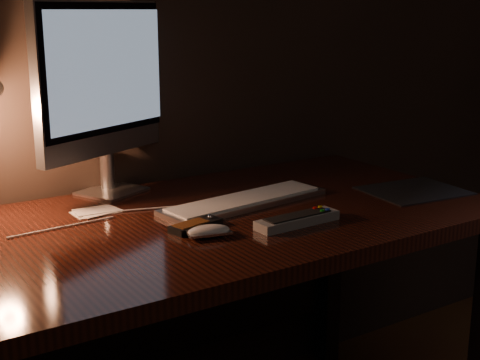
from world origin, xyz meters
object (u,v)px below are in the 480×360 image
desk (170,262)px  keyboard (245,201)px  media_remote (196,225)px  monitor (107,82)px  tv_remote (297,220)px  mouse (209,233)px

desk → keyboard: (0.20, -0.03, 0.14)m
desk → media_remote: (-0.00, -0.14, 0.14)m
desk → monitor: (-0.04, 0.26, 0.43)m
monitor → tv_remote: (0.25, -0.50, -0.29)m
media_remote → tv_remote: (0.21, -0.10, 0.00)m
media_remote → tv_remote: 0.24m
monitor → keyboard: (0.24, -0.29, -0.29)m
keyboard → media_remote: bearing=-159.0°
tv_remote → monitor: bearing=115.0°
tv_remote → desk: bearing=129.3°
monitor → media_remote: (0.04, -0.40, -0.29)m
desk → tv_remote: bearing=-48.8°
mouse → tv_remote: 0.22m
mouse → media_remote: bearing=101.0°
mouse → tv_remote: bearing=3.2°
mouse → media_remote: size_ratio=0.71×
mouse → tv_remote: (0.22, -0.04, 0.00)m
desk → monitor: size_ratio=3.13×
desk → monitor: 0.50m
desk → tv_remote: size_ratio=7.31×
monitor → keyboard: size_ratio=1.09×
desk → media_remote: bearing=-90.9°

